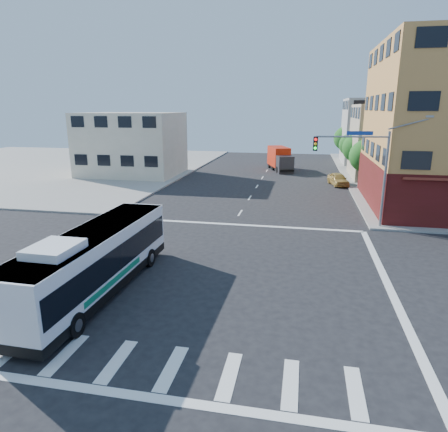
# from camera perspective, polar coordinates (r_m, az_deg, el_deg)

# --- Properties ---
(ground) EXTENTS (120.00, 120.00, 0.00)m
(ground) POSITION_cam_1_polar(r_m,az_deg,el_deg) (21.57, -3.21, -8.20)
(ground) COLOR black
(ground) RESTS_ON ground
(sidewalk_nw) EXTENTS (50.00, 50.00, 0.15)m
(sidewalk_nw) POSITION_cam_1_polar(r_m,az_deg,el_deg) (67.88, -25.13, 6.56)
(sidewalk_nw) COLOR #99978E
(sidewalk_nw) RESTS_ON ground
(building_east_near) EXTENTS (12.06, 10.06, 9.00)m
(building_east_near) POSITION_cam_1_polar(r_m,az_deg,el_deg) (54.60, 24.27, 9.60)
(building_east_near) COLOR tan
(building_east_near) RESTS_ON ground
(building_east_far) EXTENTS (12.06, 10.06, 10.00)m
(building_east_far) POSITION_cam_1_polar(r_m,az_deg,el_deg) (68.27, 21.80, 11.13)
(building_east_far) COLOR #9F9F9A
(building_east_far) RESTS_ON ground
(building_west) EXTENTS (12.06, 10.06, 8.00)m
(building_west) POSITION_cam_1_polar(r_m,az_deg,el_deg) (54.05, -13.02, 9.96)
(building_west) COLOR beige
(building_west) RESTS_ON ground
(signal_mast_ne) EXTENTS (7.91, 1.13, 8.07)m
(signal_mast_ne) POSITION_cam_1_polar(r_m,az_deg,el_deg) (30.25, 19.06, 7.57)
(signal_mast_ne) COLOR gray
(signal_mast_ne) RESTS_ON ground
(street_tree_a) EXTENTS (3.60, 3.60, 5.53)m
(street_tree_a) POSITION_cam_1_polar(r_m,az_deg,el_deg) (47.83, 19.71, 8.33)
(street_tree_a) COLOR #332412
(street_tree_a) RESTS_ON ground
(street_tree_b) EXTENTS (3.80, 3.80, 5.79)m
(street_tree_b) POSITION_cam_1_polar(r_m,az_deg,el_deg) (55.70, 18.60, 9.44)
(street_tree_b) COLOR #332412
(street_tree_b) RESTS_ON ground
(street_tree_c) EXTENTS (3.40, 3.40, 5.29)m
(street_tree_c) POSITION_cam_1_polar(r_m,az_deg,el_deg) (63.65, 17.73, 9.87)
(street_tree_c) COLOR #332412
(street_tree_c) RESTS_ON ground
(street_tree_d) EXTENTS (4.00, 4.00, 6.03)m
(street_tree_d) POSITION_cam_1_polar(r_m,az_deg,el_deg) (71.55, 17.10, 10.76)
(street_tree_d) COLOR #332412
(street_tree_d) RESTS_ON ground
(transit_bus) EXTENTS (2.72, 11.48, 3.39)m
(transit_bus) POSITION_cam_1_polar(r_m,az_deg,el_deg) (19.73, -17.94, -6.04)
(transit_bus) COLOR black
(transit_bus) RESTS_ON ground
(box_truck) EXTENTS (4.21, 7.44, 3.22)m
(box_truck) POSITION_cam_1_polar(r_m,az_deg,el_deg) (57.46, 8.01, 8.03)
(box_truck) COLOR #27272C
(box_truck) RESTS_ON ground
(parked_car) EXTENTS (2.51, 4.37, 1.40)m
(parked_car) POSITION_cam_1_polar(r_m,az_deg,el_deg) (47.58, 15.99, 5.08)
(parked_car) COLOR #B69240
(parked_car) RESTS_ON ground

